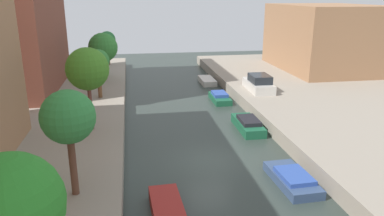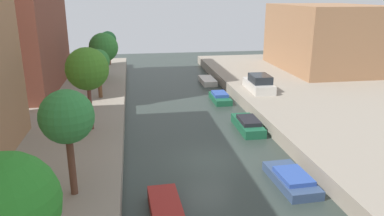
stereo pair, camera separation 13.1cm
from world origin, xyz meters
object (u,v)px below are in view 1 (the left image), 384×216
Objects in this scene: street_tree_0 at (10,207)px; moored_boat_right_3 at (248,124)px; parked_car at (259,84)px; moored_boat_right_2 at (292,179)px; moored_boat_right_4 at (220,98)px; street_tree_1 at (68,118)px; moored_boat_left_2 at (168,214)px; moored_boat_right_5 at (207,81)px; street_tree_2 at (87,69)px; street_tree_4 at (103,48)px; low_block_right at (325,37)px; street_tree_3 at (98,62)px; street_tree_5 at (107,40)px.

street_tree_0 reaches higher than moored_boat_right_3.
parked_car reaches higher than moored_boat_right_2.
street_tree_1 is at bearing -122.40° from moored_boat_right_4.
street_tree_1 is 1.14× the size of moored_boat_left_2.
moored_boat_right_3 is 1.11× the size of moored_boat_right_5.
street_tree_2 is 1.29× the size of moored_boat_left_2.
moored_boat_left_2 is 7.04m from moored_boat_right_2.
street_tree_1 is 0.89× the size of street_tree_2.
street_tree_2 is (0.00, 8.32, 0.42)m from street_tree_1.
moored_boat_left_2 is 1.13× the size of moored_boat_right_5.
street_tree_4 is 1.29× the size of moored_boat_right_5.
low_block_right is at bearing 4.71° from moored_boat_right_5.
moored_boat_left_2 is at bearing -161.99° from moored_boat_right_2.
street_tree_1 is 1.24× the size of moored_boat_right_2.
moored_boat_right_2 is 22.89m from moored_boat_right_5.
street_tree_2 is 14.33m from moored_boat_right_4.
moored_boat_right_2 is (10.68, 8.74, -4.85)m from street_tree_0.
street_tree_3 is 1.00× the size of street_tree_5.
moored_boat_right_3 is at bearing -52.41° from street_tree_4.
moored_boat_right_5 is (10.90, 0.54, -3.98)m from street_tree_4.
low_block_right reaches higher than moored_boat_left_2.
moored_boat_right_5 is at bearing 89.45° from moored_boat_right_2.
street_tree_2 reaches higher than street_tree_4.
street_tree_0 is at bearing -113.40° from moored_boat_right_4.
street_tree_1 is at bearing -175.01° from moored_boat_right_2.
street_tree_2 reaches higher than moored_boat_right_3.
street_tree_5 reaches higher than moored_boat_right_3.
street_tree_2 is (-25.01, -16.66, 0.33)m from low_block_right.
street_tree_0 reaches higher than street_tree_2.
street_tree_4 is at bearing -177.16° from moored_boat_right_5.
street_tree_3 is 7.12m from street_tree_4.
moored_boat_left_2 is at bearing -80.77° from street_tree_4.
moored_boat_left_2 is at bearing -77.11° from street_tree_3.
parked_car is at bearing 59.55° from street_tree_0.
street_tree_0 is at bearing -90.00° from street_tree_2.
street_tree_4 is (0.00, 14.96, -0.71)m from street_tree_2.
moored_boat_right_2 is (10.68, -22.35, -3.96)m from street_tree_4.
street_tree_1 is at bearing -114.58° from moored_boat_right_5.
moored_boat_right_2 is at bearing -64.46° from street_tree_4.
moored_boat_right_4 reaches higher than moored_boat_left_2.
street_tree_5 is at bearing 90.00° from street_tree_0.
street_tree_3 is (0.00, 16.16, -0.48)m from street_tree_1.
street_tree_1 is 8.33m from street_tree_2.
parked_car is at bearing 0.02° from street_tree_3.
street_tree_4 is at bearing 90.00° from street_tree_2.
low_block_right is 41.25m from street_tree_0.
moored_boat_left_2 is (-21.03, -26.23, -4.32)m from low_block_right.
moored_boat_right_4 is (10.63, -14.84, -3.71)m from street_tree_5.
street_tree_1 reaches higher than moored_boat_right_4.
moored_boat_right_5 is (0.22, 22.89, -0.02)m from moored_boat_right_2.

